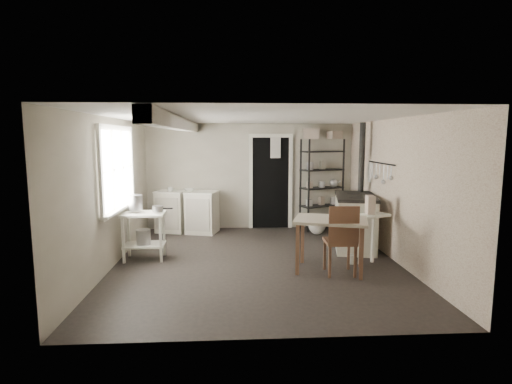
{
  "coord_description": "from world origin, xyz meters",
  "views": [
    {
      "loc": [
        -0.38,
        -6.22,
        1.98
      ],
      "look_at": [
        0.0,
        0.3,
        1.1
      ],
      "focal_mm": 28.0,
      "sensor_mm": 36.0,
      "label": 1
    }
  ],
  "objects": [
    {
      "name": "mixing_bowl",
      "position": [
        -1.3,
        2.14,
        0.95
      ],
      "size": [
        0.36,
        0.36,
        0.07
      ],
      "primitive_type": "imported",
      "rotation": [
        0.0,
        0.0,
        0.35
      ],
      "color": "silver",
      "rests_on": "base_cabinets"
    },
    {
      "name": "shelf_jar",
      "position": [
        1.27,
        2.27,
        1.37
      ],
      "size": [
        0.09,
        0.1,
        0.19
      ],
      "primitive_type": "imported",
      "rotation": [
        0.0,
        0.0,
        0.09
      ],
      "color": "silver",
      "rests_on": "shelf_rack"
    },
    {
      "name": "ceiling_beam",
      "position": [
        -1.2,
        0.0,
        2.2
      ],
      "size": [
        0.18,
        5.0,
        0.18
      ],
      "primitive_type": null,
      "color": "white",
      "rests_on": "ceiling"
    },
    {
      "name": "stockpot",
      "position": [
        -1.97,
        0.29,
        0.94
      ],
      "size": [
        0.24,
        0.24,
        0.25
      ],
      "primitive_type": "cylinder",
      "rotation": [
        0.0,
        0.0,
        -0.04
      ],
      "color": "silver",
      "rests_on": "prep_table"
    },
    {
      "name": "table_cup",
      "position": [
        1.26,
        -0.64,
        0.8
      ],
      "size": [
        0.1,
        0.1,
        0.09
      ],
      "primitive_type": "imported",
      "rotation": [
        0.0,
        0.0,
        -0.02
      ],
      "color": "silver",
      "rests_on": "work_table"
    },
    {
      "name": "floor_crock",
      "position": [
        1.51,
        -0.17,
        0.07
      ],
      "size": [
        0.12,
        0.12,
        0.15
      ],
      "primitive_type": "cylinder",
      "rotation": [
        0.0,
        0.0,
        0.03
      ],
      "color": "silver",
      "rests_on": "ground"
    },
    {
      "name": "wallpaper_panel",
      "position": [
        2.24,
        0.0,
        1.15
      ],
      "size": [
        0.01,
        5.0,
        2.3
      ],
      "primitive_type": null,
      "color": "beige",
      "rests_on": "wall_right"
    },
    {
      "name": "ceiling",
      "position": [
        0.0,
        0.0,
        2.3
      ],
      "size": [
        5.0,
        5.0,
        0.0
      ],
      "primitive_type": "plane",
      "rotation": [
        3.14,
        0.0,
        0.0
      ],
      "color": "white",
      "rests_on": "wall_back"
    },
    {
      "name": "stovepipe",
      "position": [
        2.06,
        1.2,
        1.59
      ],
      "size": [
        0.1,
        0.1,
        1.29
      ],
      "primitive_type": null,
      "rotation": [
        0.0,
        0.0,
        0.05
      ],
      "color": "black",
      "rests_on": "stove"
    },
    {
      "name": "wall_back",
      "position": [
        0.0,
        2.5,
        1.15
      ],
      "size": [
        4.5,
        0.02,
        2.3
      ],
      "primitive_type": "cube",
      "color": "#B2AA97",
      "rests_on": "ground"
    },
    {
      "name": "wall_front",
      "position": [
        0.0,
        -2.5,
        1.15
      ],
      "size": [
        4.5,
        0.02,
        2.3
      ],
      "primitive_type": "cube",
      "color": "#B2AA97",
      "rests_on": "ground"
    },
    {
      "name": "oats_box",
      "position": [
        1.8,
        -0.09,
        1.01
      ],
      "size": [
        0.13,
        0.2,
        0.29
      ],
      "primitive_type": "cube",
      "rotation": [
        0.0,
        0.0,
        -0.07
      ],
      "color": "beige",
      "rests_on": "side_ledge"
    },
    {
      "name": "window",
      "position": [
        -2.22,
        0.2,
        1.5
      ],
      "size": [
        0.12,
        1.76,
        1.28
      ],
      "primitive_type": null,
      "color": "white",
      "rests_on": "wall_left"
    },
    {
      "name": "shelf_rack",
      "position": [
        1.56,
        2.31,
        0.95
      ],
      "size": [
        1.0,
        0.69,
        1.97
      ],
      "primitive_type": null,
      "rotation": [
        0.0,
        0.0,
        0.39
      ],
      "color": "black",
      "rests_on": "ground"
    },
    {
      "name": "counter_cup",
      "position": [
        -1.68,
        2.11,
        0.97
      ],
      "size": [
        0.16,
        0.16,
        0.1
      ],
      "primitive_type": "imported",
      "rotation": [
        0.0,
        0.0,
        -0.43
      ],
      "color": "silver",
      "rests_on": "base_cabinets"
    },
    {
      "name": "wall_right",
      "position": [
        2.25,
        0.0,
        1.15
      ],
      "size": [
        0.02,
        5.0,
        2.3
      ],
      "primitive_type": "cube",
      "color": "#B2AA97",
      "rests_on": "ground"
    },
    {
      "name": "prep_table",
      "position": [
        -1.84,
        0.26,
        0.4
      ],
      "size": [
        0.7,
        0.51,
        0.78
      ],
      "primitive_type": null,
      "rotation": [
        0.0,
        0.0,
        0.03
      ],
      "color": "white",
      "rests_on": "ground"
    },
    {
      "name": "floor",
      "position": [
        0.0,
        0.0,
        0.0
      ],
      "size": [
        5.0,
        5.0,
        0.0
      ],
      "primitive_type": "plane",
      "color": "black",
      "rests_on": "ground"
    },
    {
      "name": "storage_box_a",
      "position": [
        1.3,
        2.31,
        2.01
      ],
      "size": [
        0.35,
        0.31,
        0.22
      ],
      "primitive_type": "cube",
      "rotation": [
        0.0,
        0.0,
        -0.08
      ],
      "color": "beige",
      "rests_on": "shelf_rack"
    },
    {
      "name": "doorway",
      "position": [
        0.45,
        2.47,
        1.0
      ],
      "size": [
        0.96,
        0.1,
        2.08
      ],
      "primitive_type": null,
      "color": "white",
      "rests_on": "ground"
    },
    {
      "name": "flour_sack",
      "position": [
        1.36,
        1.78,
        0.24
      ],
      "size": [
        0.37,
        0.32,
        0.44
      ],
      "primitive_type": "ellipsoid",
      "rotation": [
        0.0,
        0.0,
        0.01
      ],
      "color": "beige",
      "rests_on": "ground"
    },
    {
      "name": "saucepan",
      "position": [
        -1.6,
        0.23,
        0.85
      ],
      "size": [
        0.2,
        0.2,
        0.1
      ],
      "primitive_type": "cylinder",
      "rotation": [
        0.0,
        0.0,
        -0.15
      ],
      "color": "silver",
      "rests_on": "prep_table"
    },
    {
      "name": "bucket",
      "position": [
        -1.85,
        0.21,
        0.39
      ],
      "size": [
        0.3,
        0.3,
        0.25
      ],
      "primitive_type": "cylinder",
      "rotation": [
        0.0,
        0.0,
        -0.37
      ],
      "color": "silver",
      "rests_on": "prep_table"
    },
    {
      "name": "storage_box_b",
      "position": [
        1.79,
        2.25,
        1.99
      ],
      "size": [
        0.33,
        0.31,
        0.17
      ],
      "primitive_type": "cube",
      "rotation": [
        0.0,
        0.0,
        0.33
      ],
      "color": "beige",
      "rests_on": "shelf_rack"
    },
    {
      "name": "stove",
      "position": [
        1.82,
        0.73,
        0.44
      ],
      "size": [
        0.92,
        1.35,
        0.97
      ],
      "primitive_type": null,
      "rotation": [
        0.0,
        0.0,
        -0.21
      ],
      "color": "beige",
      "rests_on": "ground"
    },
    {
      "name": "wall_left",
      "position": [
        -2.25,
        0.0,
        1.15
      ],
      "size": [
        0.02,
        5.0,
        2.3
      ],
      "primitive_type": "cube",
      "color": "#B2AA97",
      "rests_on": "ground"
    },
    {
      "name": "base_cabinets",
      "position": [
        -1.35,
        2.18,
        0.46
      ],
      "size": [
        1.44,
        0.9,
        0.88
      ],
      "primitive_type": null,
      "rotation": [
        0.0,
        0.0,
        -0.26
      ],
      "color": "beige",
      "rests_on": "ground"
    },
    {
      "name": "utensil_rail",
      "position": [
        2.19,
        0.6,
        1.55
      ],
      "size": [
        0.06,
        1.2,
        0.44
      ],
      "primitive_type": null,
      "color": "silver",
      "rests_on": "wall_right"
    },
    {
      "name": "work_table",
      "position": [
        1.07,
        -0.49,
        0.38
      ],
      "size": [
        1.22,
        1.01,
        0.8
      ],
      "primitive_type": null,
      "rotation": [
        0.0,
        0.0,
        -0.3
      ],
      "color": "beige",
      "rests_on": "ground"
    },
    {
      "name": "side_ledge",
      "position": [
        1.83,
        -0.13,
        0.43
      ],
      "size": [
        0.58,
        0.46,
        0.79
      ],
      "primitive_type": null,
      "rotation": [
        0.0,
        0.0,
        0.42
      ],
      "color": "white",
      "rests_on": "ground"
    },
    {
      "name": "chair",
      "position": [
        1.18,
        -0.63,
        0.49
      ],
      "size": [
        0.44,
        0.46,
        1.04
      ],
      "primitive_type": null,
      "rotation": [
        0.0,
        0.0,
        -0.03
      ],
      "color": "brown",
      "rests_on": "ground"
    }
  ]
}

